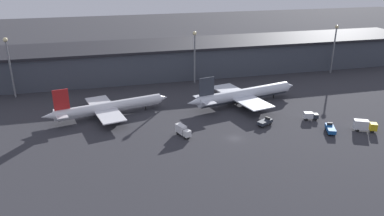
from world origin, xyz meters
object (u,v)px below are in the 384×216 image
at_px(airplane_0, 108,107).
at_px(airplane_1, 244,95).
at_px(service_vehicle_2, 265,122).
at_px(service_vehicle_4, 330,129).
at_px(service_vehicle_3, 183,130).
at_px(service_vehicle_1, 364,125).
at_px(service_vehicle_0, 310,116).

relative_size(airplane_0, airplane_1, 0.93).
bearing_deg(service_vehicle_2, service_vehicle_4, -58.78).
bearing_deg(service_vehicle_3, airplane_1, 104.93).
bearing_deg(service_vehicle_2, airplane_0, 127.97).
xyz_separation_m(airplane_1, service_vehicle_3, (-29.77, -22.20, -1.96)).
distance_m(service_vehicle_3, service_vehicle_4, 48.89).
distance_m(service_vehicle_2, service_vehicle_3, 29.40).
bearing_deg(service_vehicle_1, service_vehicle_3, -164.95).
distance_m(airplane_0, service_vehicle_0, 72.73).
xyz_separation_m(service_vehicle_3, service_vehicle_4, (47.96, -9.44, -0.60)).
relative_size(service_vehicle_1, service_vehicle_3, 1.13).
xyz_separation_m(airplane_1, service_vehicle_4, (18.19, -31.64, -2.56)).
height_order(airplane_0, service_vehicle_0, airplane_0).
distance_m(service_vehicle_1, service_vehicle_3, 60.36).
height_order(airplane_1, service_vehicle_0, airplane_1).
bearing_deg(service_vehicle_3, service_vehicle_0, 70.20).
xyz_separation_m(service_vehicle_1, service_vehicle_4, (-11.32, 1.88, -0.79)).
xyz_separation_m(airplane_1, service_vehicle_2, (-0.40, -21.13, -2.63)).
distance_m(airplane_1, service_vehicle_4, 36.59).
relative_size(service_vehicle_0, service_vehicle_3, 0.80).
bearing_deg(service_vehicle_2, airplane_1, 59.63).
bearing_deg(service_vehicle_1, service_vehicle_2, -176.64).
relative_size(airplane_1, service_vehicle_3, 7.35).
relative_size(service_vehicle_0, service_vehicle_2, 0.84).
height_order(airplane_1, service_vehicle_1, airplane_1).
relative_size(airplane_1, service_vehicle_2, 7.78).
relative_size(service_vehicle_1, service_vehicle_2, 1.19).
xyz_separation_m(service_vehicle_0, service_vehicle_1, (12.24, -12.95, 0.54)).
distance_m(airplane_0, service_vehicle_3, 32.07).
distance_m(service_vehicle_1, service_vehicle_4, 11.51).
bearing_deg(airplane_0, service_vehicle_4, -37.39).
bearing_deg(airplane_0, service_vehicle_1, -35.45).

